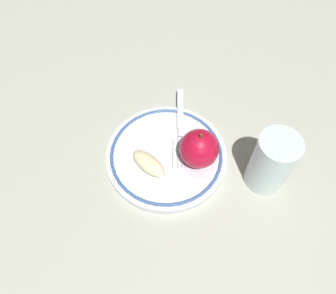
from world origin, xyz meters
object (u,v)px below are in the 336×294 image
at_px(apple_slice_front, 149,163).
at_px(fork, 180,123).
at_px(drinking_glass, 271,162).
at_px(apple_red_whole, 199,149).
at_px(plate, 168,155).

distance_m(apple_slice_front, fork, 0.11).
relative_size(fork, drinking_glass, 1.54).
bearing_deg(apple_red_whole, drinking_glass, 72.39).
distance_m(plate, apple_red_whole, 0.07).
bearing_deg(drinking_glass, plate, -106.95).
xyz_separation_m(apple_slice_front, drinking_glass, (0.02, 0.20, 0.03)).
distance_m(apple_slice_front, drinking_glass, 0.20).
bearing_deg(drinking_glass, fork, -129.87).
xyz_separation_m(plate, drinking_glass, (0.05, 0.16, 0.05)).
height_order(apple_slice_front, drinking_glass, drinking_glass).
distance_m(plate, apple_slice_front, 0.05).
xyz_separation_m(apple_red_whole, apple_slice_front, (0.01, -0.09, -0.02)).
height_order(apple_slice_front, fork, apple_slice_front).
height_order(plate, drinking_glass, drinking_glass).
distance_m(plate, fork, 0.07).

